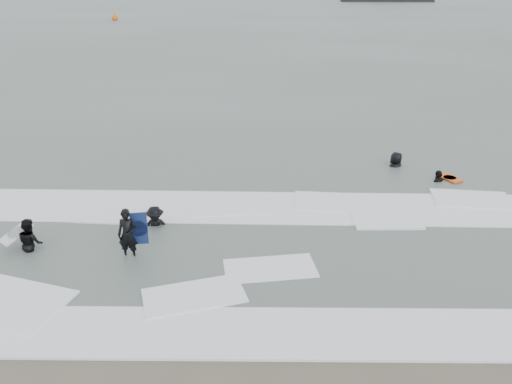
{
  "coord_description": "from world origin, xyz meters",
  "views": [
    {
      "loc": [
        0.41,
        -9.79,
        7.67
      ],
      "look_at": [
        0.0,
        5.0,
        1.1
      ],
      "focal_mm": 35.0,
      "sensor_mm": 36.0,
      "label": 1
    }
  ],
  "objects_px": {
    "surfer_centre": "(130,258)",
    "surfer_breaker": "(156,227)",
    "surfer_right_far": "(395,167)",
    "surfer_wading": "(32,250)",
    "surfer_right_near": "(438,182)",
    "buoy": "(115,18)"
  },
  "relations": [
    {
      "from": "surfer_wading",
      "to": "surfer_breaker",
      "type": "xyz_separation_m",
      "value": [
        3.41,
        1.52,
        0.0
      ]
    },
    {
      "from": "surfer_wading",
      "to": "surfer_centre",
      "type": "bearing_deg",
      "value": -147.11
    },
    {
      "from": "surfer_centre",
      "to": "buoy",
      "type": "distance_m",
      "value": 78.35
    },
    {
      "from": "surfer_right_near",
      "to": "buoy",
      "type": "bearing_deg",
      "value": -102.05
    },
    {
      "from": "surfer_breaker",
      "to": "surfer_right_far",
      "type": "bearing_deg",
      "value": 21.08
    },
    {
      "from": "surfer_right_near",
      "to": "surfer_right_far",
      "type": "distance_m",
      "value": 2.08
    },
    {
      "from": "surfer_breaker",
      "to": "surfer_right_near",
      "type": "distance_m",
      "value": 11.19
    },
    {
      "from": "surfer_right_near",
      "to": "surfer_breaker",
      "type": "bearing_deg",
      "value": -15.82
    },
    {
      "from": "surfer_right_far",
      "to": "buoy",
      "type": "bearing_deg",
      "value": -98.15
    },
    {
      "from": "surfer_right_near",
      "to": "surfer_right_far",
      "type": "relative_size",
      "value": 0.91
    },
    {
      "from": "surfer_wading",
      "to": "buoy",
      "type": "relative_size",
      "value": 0.96
    },
    {
      "from": "surfer_centre",
      "to": "surfer_wading",
      "type": "relative_size",
      "value": 1.0
    },
    {
      "from": "surfer_right_far",
      "to": "buoy",
      "type": "xyz_separation_m",
      "value": [
        -31.56,
        67.53,
        0.42
      ]
    },
    {
      "from": "surfer_centre",
      "to": "surfer_right_near",
      "type": "bearing_deg",
      "value": 32.91
    },
    {
      "from": "surfer_centre",
      "to": "buoy",
      "type": "height_order",
      "value": "buoy"
    },
    {
      "from": "surfer_wading",
      "to": "surfer_right_near",
      "type": "bearing_deg",
      "value": -117.9
    },
    {
      "from": "surfer_centre",
      "to": "surfer_breaker",
      "type": "relative_size",
      "value": 0.99
    },
    {
      "from": "surfer_centre",
      "to": "surfer_right_near",
      "type": "relative_size",
      "value": 0.96
    },
    {
      "from": "surfer_breaker",
      "to": "surfer_right_near",
      "type": "bearing_deg",
      "value": 10.47
    },
    {
      "from": "surfer_breaker",
      "to": "surfer_right_far",
      "type": "xyz_separation_m",
      "value": [
        9.08,
        5.74,
        0.0
      ]
    },
    {
      "from": "surfer_wading",
      "to": "surfer_right_near",
      "type": "relative_size",
      "value": 0.96
    },
    {
      "from": "surfer_right_far",
      "to": "surfer_wading",
      "type": "bearing_deg",
      "value": -3.03
    }
  ]
}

